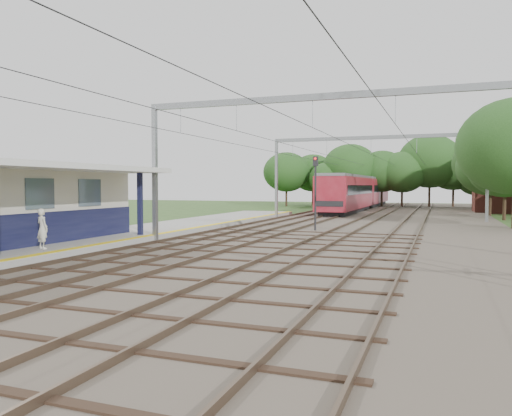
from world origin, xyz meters
The scene contains 9 objects.
ballast_bed centered at (4.00, 30.00, 0.05)m, with size 18.00×90.00×0.10m, color #473D33.
platform centered at (-7.50, 14.00, 0.17)m, with size 5.00×52.00×0.35m, color gray.
yellow_stripe centered at (-5.25, 14.00, 0.35)m, with size 0.45×52.00×0.01m, color yellow.
rail_tracks centered at (1.50, 30.00, 0.18)m, with size 11.80×88.00×0.15m.
catenary_system centered at (3.39, 25.28, 5.51)m, with size 17.22×88.00×7.00m.
tree_band centered at (3.84, 57.12, 4.92)m, with size 31.72×30.88×8.82m.
person centered at (-6.34, 8.71, 1.16)m, with size 0.59×0.39×1.63m, color silver.
train centered at (-0.50, 54.59, 2.17)m, with size 2.97×37.00×3.90m.
signal_post centered at (1.35, 23.29, 3.04)m, with size 0.35×0.30×4.70m.
Camera 1 is at (8.65, -7.01, 2.89)m, focal length 35.00 mm.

